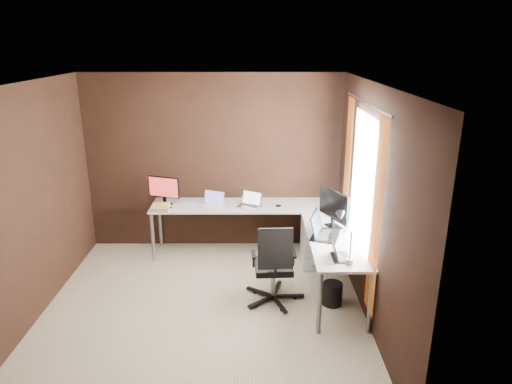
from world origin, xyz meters
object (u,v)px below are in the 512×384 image
at_px(drawer_pedestal, 318,243).
at_px(wastebasket, 332,294).
at_px(monitor_right, 334,206).
at_px(laptop_white, 212,203).
at_px(monitor_left, 164,189).
at_px(laptop_silver, 250,203).
at_px(laptop_black_big, 322,231).
at_px(laptop_black_small, 338,255).
at_px(desk_lamp, 344,230).
at_px(office_chair, 274,279).
at_px(book_stack, 161,207).

xyz_separation_m(drawer_pedestal, wastebasket, (0.04, -1.01, -0.17)).
bearing_deg(monitor_right, laptop_white, 39.95).
height_order(monitor_left, laptop_silver, monitor_left).
height_order(laptop_black_big, laptop_black_small, laptop_black_big).
distance_m(laptop_white, desk_lamp, 2.24).
bearing_deg(office_chair, monitor_right, 30.25).
height_order(desk_lamp, office_chair, desk_lamp).
bearing_deg(drawer_pedestal, office_chair, -123.79).
height_order(laptop_white, laptop_black_big, laptop_black_big).
relative_size(book_stack, wastebasket, 1.00).
xyz_separation_m(laptop_white, desk_lamp, (1.48, -1.65, 0.30)).
distance_m(monitor_right, laptop_white, 1.72).
xyz_separation_m(laptop_silver, wastebasket, (0.95, -1.28, -0.64)).
height_order(laptop_silver, laptop_black_small, laptop_silver).
bearing_deg(desk_lamp, laptop_silver, 109.46).
bearing_deg(book_stack, monitor_right, -15.62).
xyz_separation_m(book_stack, desk_lamp, (2.17, -1.52, 0.31)).
distance_m(drawer_pedestal, laptop_white, 1.53).
relative_size(laptop_silver, office_chair, 0.38).
relative_size(monitor_left, laptop_black_small, 1.70).
height_order(laptop_silver, desk_lamp, desk_lamp).
bearing_deg(desk_lamp, drawer_pedestal, 81.10).
distance_m(monitor_left, monitor_right, 2.36).
relative_size(laptop_white, laptop_black_big, 0.71).
distance_m(drawer_pedestal, monitor_left, 2.23).
bearing_deg(wastebasket, laptop_white, 138.62).
xyz_separation_m(monitor_right, book_stack, (-2.22, 0.62, -0.23)).
bearing_deg(laptop_white, laptop_silver, 21.93).
bearing_deg(office_chair, monitor_left, 135.61).
relative_size(laptop_white, laptop_silver, 0.95).
bearing_deg(book_stack, office_chair, -36.48).
distance_m(monitor_left, laptop_black_small, 2.70).
bearing_deg(book_stack, laptop_silver, 5.63).
distance_m(monitor_left, desk_lamp, 2.76).
xyz_separation_m(laptop_black_small, office_chair, (-0.66, 0.35, -0.48)).
bearing_deg(drawer_pedestal, laptop_black_big, -95.11).
relative_size(laptop_black_small, office_chair, 0.26).
distance_m(monitor_right, desk_lamp, 0.90).
xyz_separation_m(monitor_right, laptop_black_big, (-0.17, -0.24, -0.21)).
bearing_deg(laptop_black_small, drawer_pedestal, -0.13).
bearing_deg(book_stack, laptop_white, 10.98).
distance_m(laptop_white, office_chair, 1.54).
height_order(office_chair, wastebasket, office_chair).
xyz_separation_m(laptop_silver, desk_lamp, (0.96, -1.64, 0.30)).
bearing_deg(laptop_black_big, wastebasket, -142.23).
bearing_deg(drawer_pedestal, monitor_right, -77.74).
bearing_deg(desk_lamp, book_stack, 133.99).
height_order(laptop_white, book_stack, laptop_white).
distance_m(book_stack, wastebasket, 2.53).
bearing_deg(book_stack, wastebasket, -28.29).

